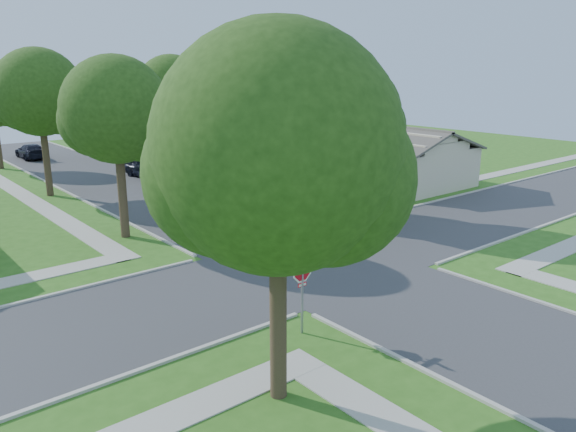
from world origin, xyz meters
The scene contains 19 objects.
ground centered at (0.00, 0.00, 0.00)m, with size 100.00×100.00×0.00m, color #2E5F1A.
road_ns centered at (0.00, 0.00, 0.00)m, with size 7.00×100.00×0.02m, color #333335.
sidewalk_ne centered at (6.10, 26.00, 0.02)m, with size 1.20×40.00×0.04m, color #9E9B91.
sidewalk_nw centered at (-6.10, 26.00, 0.02)m, with size 1.20×40.00×0.04m, color #9E9B91.
driveway centered at (7.90, 7.10, 0.03)m, with size 8.80×3.60×0.05m, color #9E9B91.
stop_sign_sw centered at (-4.70, -4.70, 2.03)m, with size 1.05×0.80×2.98m.
stop_sign_ne centered at (4.70, 4.70, 2.03)m, with size 1.05×0.80×2.98m.
tree_e_near centered at (4.75, 9.01, 5.64)m, with size 4.97×4.80×8.28m.
tree_e_mid centered at (4.76, 21.01, 6.25)m, with size 5.59×5.40×9.21m.
tree_e_far centered at (4.75, 34.01, 5.98)m, with size 5.17×5.00×8.72m.
tree_w_near centered at (-4.64, 9.01, 6.12)m, with size 5.38×5.20×8.97m.
tree_w_mid centered at (-4.64, 21.01, 6.49)m, with size 5.80×5.60×9.56m.
tree_sw_corner centered at (-7.44, -6.99, 6.26)m, with size 6.21×6.00×9.55m.
tree_ne_corner centered at (6.36, 4.21, 5.59)m, with size 5.80×5.60×8.66m.
house_ne_near centered at (15.99, 11.00, 1.52)m, with size 8.42×13.60×4.23m.
house_ne_far centered at (15.99, 29.00, 1.52)m, with size 8.42×13.60×4.23m.
car_driveway centered at (11.50, 8.70, 0.67)m, with size 1.41×4.04×1.33m, color #5C121B.
car_curb_east centered at (3.20, 22.55, 0.83)m, with size 1.95×4.85×1.65m, color black.
car_curb_west centered at (-1.20, 37.82, 0.68)m, with size 1.92×4.71×1.37m, color black.
Camera 1 is at (-15.61, -17.26, 8.45)m, focal length 35.00 mm.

